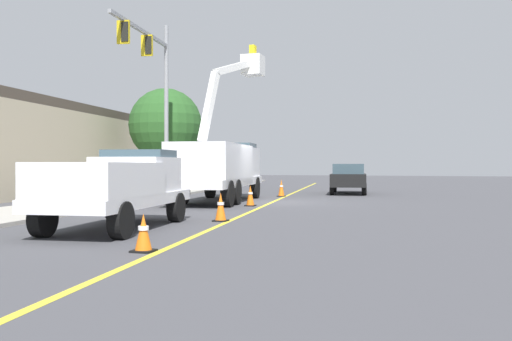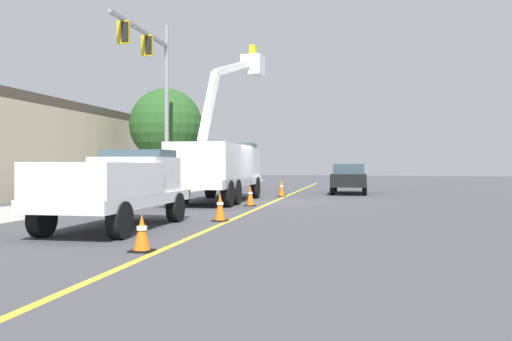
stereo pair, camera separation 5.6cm
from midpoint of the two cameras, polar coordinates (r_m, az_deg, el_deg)
The scene contains 12 objects.
ground at distance 23.86m, azimuth 1.79°, elevation -3.34°, with size 120.00×120.00×0.00m, color #47474C.
sidewalk_far_side at distance 25.97m, azimuth -14.11°, elevation -2.90°, with size 60.00×3.60×0.12m, color #B2ADA3.
lane_centre_stripe at distance 23.86m, azimuth 1.79°, elevation -3.33°, with size 50.00×0.16×0.01m, color yellow.
utility_bucket_truck at distance 24.17m, azimuth -3.78°, elevation 0.53°, with size 8.43×3.44×7.03m.
service_pickup_truck at distance 14.37m, azimuth -14.35°, elevation -1.51°, with size 5.80×2.72×2.06m.
passing_minivan at distance 31.29m, azimuth 9.76°, elevation -0.63°, with size 4.98×2.43×1.69m.
traffic_cone_leading at distance 10.54m, azimuth -11.71°, elevation -6.43°, with size 0.40×0.40×0.72m.
traffic_cone_mid_front at distance 15.85m, azimuth -3.68°, elevation -3.86°, with size 0.40×0.40×0.83m.
traffic_cone_mid_rear at distance 21.62m, azimuth -0.53°, elevation -2.66°, with size 0.40×0.40×0.83m.
traffic_cone_trailing at distance 28.10m, azimuth 2.75°, elevation -1.86°, with size 0.40×0.40×0.88m.
traffic_signal_mast at distance 27.55m, azimuth -10.57°, elevation 9.62°, with size 6.70×0.99×8.92m.
street_tree_right at distance 34.00m, azimuth -9.36°, elevation 4.72°, with size 4.47×4.47×6.33m.
Camera 2 is at (-22.94, -6.35, 1.65)m, focal length 38.20 mm.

